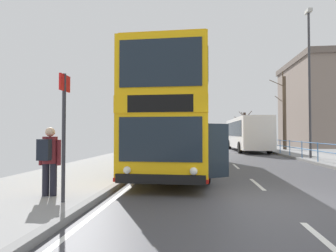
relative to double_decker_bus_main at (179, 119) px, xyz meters
The scene contains 10 objects.
ground 6.88m from the double_decker_bus_main, 72.04° to the right, with size 15.80×140.00×0.20m.
double_decker_bus_main is the anchor object (origin of this frame).
background_bus_far_lane 14.70m from the double_decker_bus_main, 68.27° to the left, with size 2.75×10.24×3.03m.
pedestrian_railing_far_kerb 8.75m from the double_decker_bus_main, 33.74° to the left, with size 0.05×21.97×1.02m.
pedestrian_with_backpack 7.10m from the double_decker_bus_main, 112.42° to the right, with size 0.54×0.53×1.62m.
bus_stop_sign_near 7.27m from the double_decker_bus_main, 106.47° to the right, with size 0.08×0.44×2.78m.
street_lamp_far_side 9.64m from the double_decker_bus_main, 32.42° to the left, with size 0.28×0.60×9.16m.
bare_tree_far_00 16.74m from the double_decker_bus_main, 57.31° to the left, with size 1.52×2.49×7.21m.
bare_tree_far_01 33.13m from the double_decker_bus_main, 75.33° to the left, with size 3.07×2.77×5.21m.
background_building_00 29.76m from the double_decker_bus_main, 53.30° to the left, with size 10.02×12.13×10.96m.
Camera 1 is at (-1.90, -6.41, 1.61)m, focal length 29.17 mm.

